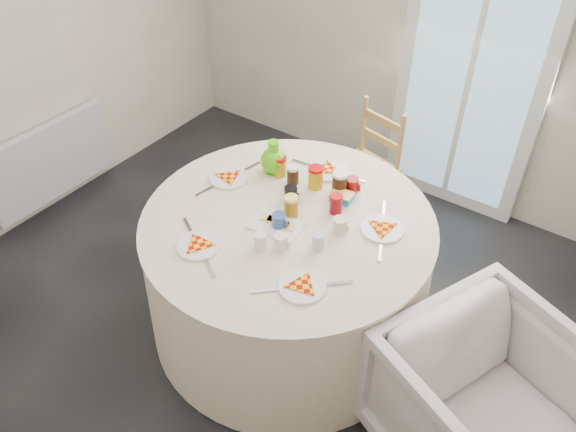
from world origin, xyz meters
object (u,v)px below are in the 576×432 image
Objects in this scene: radiator at (51,162)px; green_pitcher at (274,159)px; armchair at (486,406)px; wooden_chair at (364,163)px; table at (288,273)px.

green_pitcher reaches higher than radiator.
green_pitcher reaches higher than armchair.
armchair is 1.67m from green_pitcher.
armchair reaches higher than radiator.
wooden_chair is (1.91, 1.17, 0.09)m from radiator.
radiator is 3.26m from armchair.
armchair is at bearing -3.20° from green_pitcher.
table is 1.85× the size of wooden_chair.
green_pitcher reaches higher than table.
green_pitcher is at bearing 136.03° from table.
table reaches higher than radiator.
armchair is (1.35, -1.27, -0.08)m from wooden_chair.
table is 1.10m from wooden_chair.
wooden_chair is 4.34× the size of green_pitcher.
wooden_chair is at bearing 91.04° from green_pitcher.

